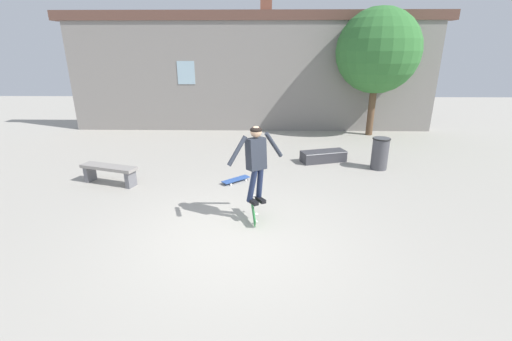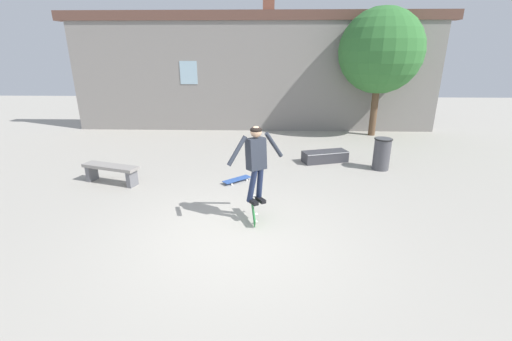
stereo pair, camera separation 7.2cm
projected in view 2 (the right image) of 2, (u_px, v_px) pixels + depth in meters
The scene contains 9 objects.
ground_plane at pixel (236, 235), 6.28m from camera, with size 40.00×40.00×0.00m, color #A39E93.
building_backdrop at pixel (254, 71), 13.89m from camera, with size 15.64×0.52×6.06m.
tree_right at pixel (381, 51), 12.68m from camera, with size 3.10×3.10×4.74m.
park_bench at pixel (111, 170), 8.64m from camera, with size 1.53×0.79×0.48m.
skate_ledge at pixel (325, 156), 10.38m from camera, with size 1.44×0.88×0.33m.
trash_bin at pixel (382, 153), 9.62m from camera, with size 0.50×0.50×0.90m.
skater at pixel (256, 158), 6.41m from camera, with size 1.06×0.74×1.51m.
skateboard_flipping at pixel (253, 209), 6.77m from camera, with size 0.19×0.81×0.47m.
skateboard_resting at pixel (237, 179), 8.81m from camera, with size 0.72×0.68×0.08m.
Camera 2 is at (0.55, -5.52, 3.20)m, focal length 24.00 mm.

